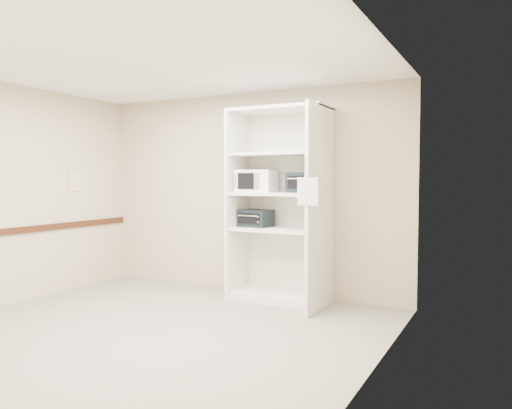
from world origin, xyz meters
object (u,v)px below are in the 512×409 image
at_px(toaster_oven_upper, 306,183).
at_px(microwave, 256,181).
at_px(shelving_unit, 283,211).
at_px(toaster_oven_lower, 256,218).

bearing_deg(toaster_oven_upper, microwave, -178.34).
relative_size(shelving_unit, toaster_oven_upper, 5.61).
bearing_deg(microwave, toaster_oven_lower, 120.59).
relative_size(microwave, toaster_oven_upper, 1.09).
relative_size(microwave, toaster_oven_lower, 1.19).
xyz_separation_m(microwave, toaster_oven_upper, (0.68, 0.02, -0.02)).
height_order(toaster_oven_upper, toaster_oven_lower, toaster_oven_upper).
bearing_deg(toaster_oven_upper, shelving_unit, -179.16).
xyz_separation_m(shelving_unit, toaster_oven_upper, (0.31, 0.00, 0.36)).
relative_size(toaster_oven_upper, toaster_oven_lower, 1.08).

